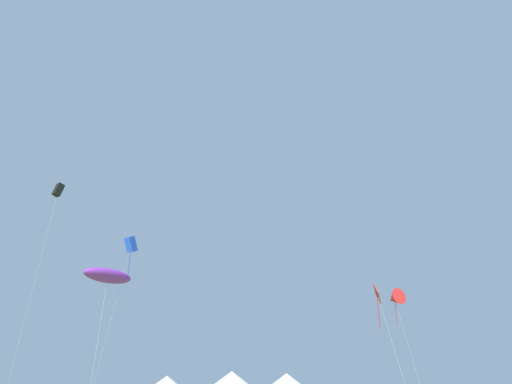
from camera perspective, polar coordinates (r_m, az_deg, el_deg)
kite_black_box at (r=52.95m, az=-21.48°, el=0.13°), size 1.21×2.86×20.21m
kite_red_diamond at (r=44.99m, az=13.59°, el=-11.40°), size 2.03×2.88×9.83m
kite_purple_parafoil at (r=36.69m, az=-16.42°, el=-9.08°), size 3.19×4.03×9.35m
kite_red_delta at (r=58.01m, az=15.41°, el=-11.53°), size 3.09×2.63×11.47m
kite_blue_box at (r=60.70m, az=-13.98°, el=-5.82°), size 2.95×2.60×17.90m
festival_tent_center at (r=65.59m, az=-2.78°, el=-20.83°), size 4.88×4.88×3.17m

